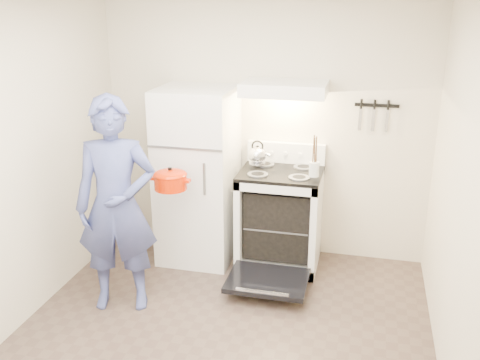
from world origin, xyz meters
name	(u,v)px	position (x,y,z in m)	size (l,w,h in m)	color
floor	(215,349)	(0.00, 0.00, 0.00)	(3.60, 3.60, 0.00)	#493C32
back_wall	(264,130)	(0.00, 1.80, 1.25)	(3.20, 0.02, 2.50)	beige
refrigerator	(198,176)	(-0.58, 1.45, 0.85)	(0.70, 0.70, 1.70)	white
stove_body	(280,219)	(0.23, 1.48, 0.46)	(0.76, 0.65, 0.92)	white
cooktop	(281,173)	(0.23, 1.48, 0.94)	(0.76, 0.65, 0.03)	black
backsplash	(286,153)	(0.23, 1.76, 1.05)	(0.76, 0.07, 0.20)	white
oven_door	(268,280)	(0.23, 0.88, 0.12)	(0.70, 0.54, 0.04)	black
oven_rack	(280,221)	(0.23, 1.48, 0.44)	(0.60, 0.52, 0.01)	gray
range_hood	(285,88)	(0.23, 1.55, 1.71)	(0.76, 0.50, 0.12)	white
knife_strip	(377,105)	(1.05, 1.79, 1.55)	(0.40, 0.02, 0.03)	black
pizza_stone	(277,216)	(0.19, 1.56, 0.45)	(0.36, 0.36, 0.02)	#926B4D
tea_kettle	(257,154)	(-0.02, 1.56, 1.08)	(0.21, 0.17, 0.26)	silver
utensil_jar	(314,169)	(0.55, 1.31, 1.05)	(0.09, 0.09, 0.13)	silver
person	(117,206)	(-0.94, 0.43, 0.90)	(0.65, 0.43, 1.80)	navy
dutch_oven	(171,182)	(-0.62, 0.82, 1.00)	(0.35, 0.28, 0.23)	red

